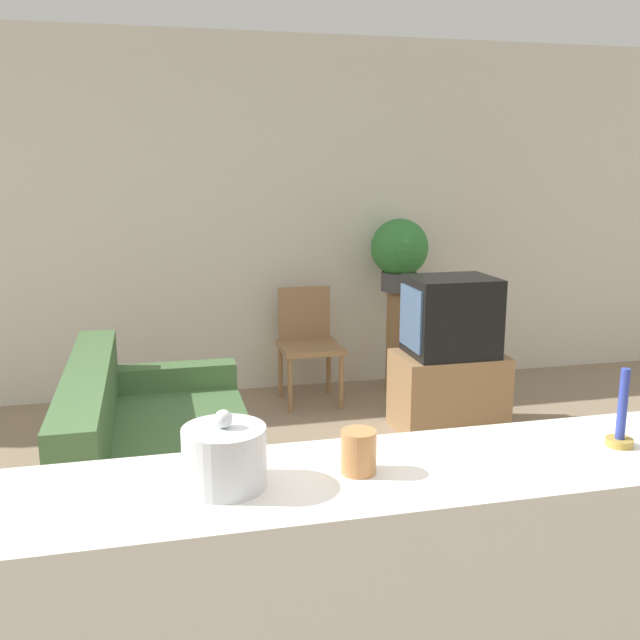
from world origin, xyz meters
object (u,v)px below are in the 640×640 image
(wooden_chair, at_px, (308,338))
(potted_plant, at_px, (399,251))
(couch, at_px, (157,467))
(decorative_bowl, at_px, (225,457))
(television, at_px, (450,316))

(wooden_chair, height_order, potted_plant, potted_plant)
(couch, bearing_deg, wooden_chair, 55.83)
(potted_plant, bearing_deg, decorative_bowl, -115.32)
(couch, xyz_separation_m, television, (1.91, 0.85, 0.49))
(wooden_chair, height_order, decorative_bowl, decorative_bowl)
(television, xyz_separation_m, potted_plant, (-0.03, 0.91, 0.32))
(couch, relative_size, wooden_chair, 1.98)
(potted_plant, bearing_deg, television, -87.88)
(wooden_chair, distance_m, decorative_bowl, 3.72)
(decorative_bowl, bearing_deg, potted_plant, 64.68)
(television, relative_size, decorative_bowl, 2.92)
(wooden_chair, bearing_deg, decorative_bowl, -105.40)
(wooden_chair, bearing_deg, television, -46.81)
(couch, relative_size, decorative_bowl, 8.75)
(couch, bearing_deg, television, 24.01)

